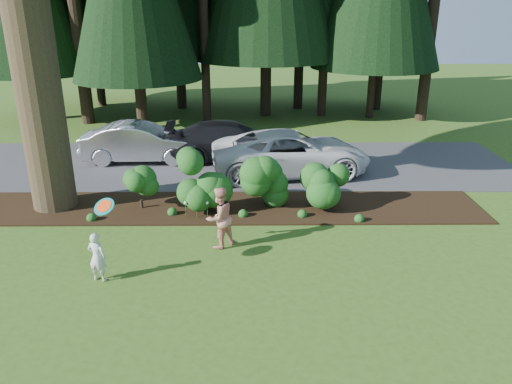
% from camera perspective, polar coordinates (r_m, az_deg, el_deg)
% --- Properties ---
extents(ground, '(80.00, 80.00, 0.00)m').
position_cam_1_polar(ground, '(11.94, -6.49, -7.90)').
color(ground, '#325217').
rests_on(ground, ground).
extents(mulch_bed, '(16.00, 2.50, 0.05)m').
position_cam_1_polar(mulch_bed, '(14.85, -5.29, -1.77)').
color(mulch_bed, black).
rests_on(mulch_bed, ground).
extents(driveway, '(22.00, 6.00, 0.03)m').
position_cam_1_polar(driveway, '(18.83, -4.29, 3.19)').
color(driveway, '#38383A').
rests_on(driveway, ground).
extents(shrub_row, '(6.53, 1.60, 1.61)m').
position_cam_1_polar(shrub_row, '(14.41, -2.37, 0.94)').
color(shrub_row, '#1B4916').
rests_on(shrub_row, ground).
extents(lily_cluster, '(0.69, 0.09, 0.57)m').
position_cam_1_polar(lily_cluster, '(13.91, -6.85, -1.33)').
color(lily_cluster, '#1B4916').
rests_on(lily_cluster, ground).
extents(car_silver_wagon, '(4.46, 1.66, 1.46)m').
position_cam_1_polar(car_silver_wagon, '(19.41, -12.97, 5.54)').
color(car_silver_wagon, '#B3B3B8').
rests_on(car_silver_wagon, driveway).
extents(car_white_suv, '(5.78, 3.21, 1.53)m').
position_cam_1_polar(car_white_suv, '(17.52, 4.01, 4.51)').
color(car_white_suv, silver).
rests_on(car_white_suv, driveway).
extents(car_dark_suv, '(5.11, 2.40, 1.44)m').
position_cam_1_polar(car_dark_suv, '(19.22, -2.79, 5.88)').
color(car_dark_suv, black).
rests_on(car_dark_suv, driveway).
extents(child, '(0.47, 0.37, 1.14)m').
position_cam_1_polar(child, '(11.39, -17.70, -7.10)').
color(child, silver).
rests_on(child, ground).
extents(adult, '(0.96, 0.95, 1.56)m').
position_cam_1_polar(adult, '(12.25, -4.18, -2.95)').
color(adult, red).
rests_on(adult, ground).
extents(frisbee, '(0.50, 0.40, 0.36)m').
position_cam_1_polar(frisbee, '(10.91, -16.96, -1.61)').
color(frisbee, '#167B79').
rests_on(frisbee, ground).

